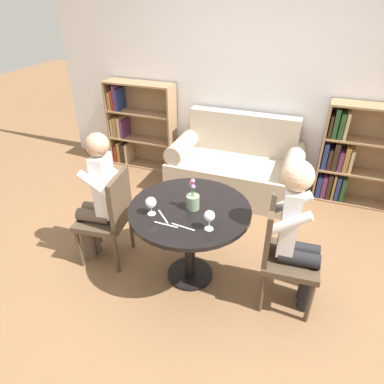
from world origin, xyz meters
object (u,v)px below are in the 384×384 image
(person_left, at_px, (97,198))
(flower_vase, at_px, (193,200))
(couch, at_px, (236,168))
(wine_glass_left, at_px, (151,203))
(bookshelf_left, at_px, (136,126))
(chair_right, at_px, (282,251))
(wine_glass_right, at_px, (209,216))
(bookshelf_right, at_px, (351,158))
(chair_left, at_px, (110,214))
(person_right, at_px, (298,233))

(person_left, bearing_deg, flower_vase, 86.02)
(couch, bearing_deg, wine_glass_left, -97.95)
(bookshelf_left, height_order, flower_vase, bookshelf_left)
(chair_right, height_order, wine_glass_right, chair_right)
(wine_glass_left, relative_size, flower_vase, 0.55)
(bookshelf_left, distance_m, bookshelf_right, 2.78)
(wine_glass_left, height_order, flower_vase, flower_vase)
(bookshelf_right, bearing_deg, wine_glass_left, -126.68)
(couch, height_order, chair_right, couch)
(chair_right, bearing_deg, wine_glass_right, 108.67)
(chair_left, xyz_separation_m, wine_glass_left, (0.50, -0.15, 0.33))
(person_right, xyz_separation_m, flower_vase, (-0.81, -0.02, 0.12))
(couch, xyz_separation_m, flower_vase, (0.02, -1.59, 0.49))
(couch, xyz_separation_m, person_left, (-0.84, -1.63, 0.35))
(person_left, bearing_deg, person_right, 85.18)
(person_left, distance_m, person_right, 1.68)
(chair_left, distance_m, person_left, 0.19)
(person_right, relative_size, flower_vase, 4.71)
(bookshelf_left, bearing_deg, chair_right, -39.34)
(couch, bearing_deg, person_right, -61.93)
(wine_glass_left, distance_m, flower_vase, 0.33)
(wine_glass_left, relative_size, wine_glass_right, 0.95)
(flower_vase, bearing_deg, wine_glass_left, -145.80)
(person_right, bearing_deg, bookshelf_left, 47.80)
(bookshelf_left, xyz_separation_m, chair_left, (0.76, -1.89, -0.06))
(couch, xyz_separation_m, wine_glass_right, (0.23, -1.80, 0.52))
(couch, relative_size, bookshelf_left, 1.34)
(person_left, distance_m, wine_glass_right, 1.09)
(chair_right, distance_m, person_left, 1.60)
(chair_left, bearing_deg, couch, 147.94)
(chair_right, bearing_deg, chair_left, 87.42)
(wine_glass_right, bearing_deg, person_left, 171.33)
(chair_left, relative_size, flower_vase, 3.36)
(couch, height_order, bookshelf_left, bookshelf_left)
(bookshelf_left, relative_size, person_right, 0.93)
(couch, bearing_deg, flower_vase, -89.17)
(flower_vase, bearing_deg, person_left, -176.86)
(bookshelf_right, bearing_deg, chair_left, -137.04)
(wine_glass_right, bearing_deg, couch, 97.18)
(chair_right, bearing_deg, bookshelf_right, -19.77)
(chair_right, height_order, person_right, person_right)
(bookshelf_right, distance_m, chair_left, 2.76)
(person_left, bearing_deg, bookshelf_left, -167.86)
(person_right, distance_m, wine_glass_right, 0.67)
(chair_right, distance_m, person_right, 0.21)
(person_right, bearing_deg, chair_right, 92.85)
(bookshelf_right, xyz_separation_m, chair_right, (-0.52, -1.84, -0.05))
(wine_glass_right, bearing_deg, flower_vase, 134.07)
(person_left, relative_size, flower_vase, 4.71)
(bookshelf_left, xyz_separation_m, wine_glass_right, (1.73, -2.07, 0.28))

